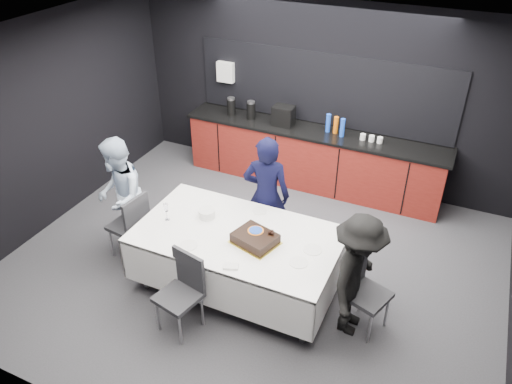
# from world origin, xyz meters

# --- Properties ---
(ground) EXTENTS (6.00, 6.00, 0.00)m
(ground) POSITION_xyz_m (0.00, 0.00, 0.00)
(ground) COLOR #3F3F44
(ground) RESTS_ON ground
(room_shell) EXTENTS (6.04, 5.04, 2.82)m
(room_shell) POSITION_xyz_m (0.00, 0.00, 1.86)
(room_shell) COLOR white
(room_shell) RESTS_ON ground
(kitchenette) EXTENTS (4.10, 0.64, 2.05)m
(kitchenette) POSITION_xyz_m (-0.02, 2.22, 0.54)
(kitchenette) COLOR maroon
(kitchenette) RESTS_ON ground
(party_table) EXTENTS (2.32, 1.32, 0.78)m
(party_table) POSITION_xyz_m (0.00, -0.40, 0.64)
(party_table) COLOR #99999E
(party_table) RESTS_ON ground
(cake_assembly) EXTENTS (0.57, 0.51, 0.16)m
(cake_assembly) POSITION_xyz_m (0.25, -0.47, 0.84)
(cake_assembly) COLOR gold
(cake_assembly) RESTS_ON party_table
(plate_stack) EXTENTS (0.20, 0.20, 0.10)m
(plate_stack) POSITION_xyz_m (-0.48, -0.26, 0.83)
(plate_stack) COLOR white
(plate_stack) RESTS_ON party_table
(loose_plate_near) EXTENTS (0.20, 0.20, 0.01)m
(loose_plate_near) POSITION_xyz_m (-0.39, -0.82, 0.78)
(loose_plate_near) COLOR white
(loose_plate_near) RESTS_ON party_table
(loose_plate_right_a) EXTENTS (0.21, 0.21, 0.01)m
(loose_plate_right_a) POSITION_xyz_m (0.87, -0.32, 0.78)
(loose_plate_right_a) COLOR white
(loose_plate_right_a) RESTS_ON party_table
(loose_plate_right_b) EXTENTS (0.20, 0.20, 0.01)m
(loose_plate_right_b) POSITION_xyz_m (0.80, -0.58, 0.78)
(loose_plate_right_b) COLOR white
(loose_plate_right_b) RESTS_ON party_table
(loose_plate_far) EXTENTS (0.18, 0.18, 0.01)m
(loose_plate_far) POSITION_xyz_m (0.04, 0.11, 0.78)
(loose_plate_far) COLOR white
(loose_plate_far) RESTS_ON party_table
(fork_pile) EXTENTS (0.18, 0.14, 0.02)m
(fork_pile) POSITION_xyz_m (0.19, -0.94, 0.79)
(fork_pile) COLOR white
(fork_pile) RESTS_ON party_table
(champagne_flute) EXTENTS (0.06, 0.06, 0.22)m
(champagne_flute) POSITION_xyz_m (-0.88, -0.50, 0.94)
(champagne_flute) COLOR white
(champagne_flute) RESTS_ON party_table
(chair_left) EXTENTS (0.47, 0.47, 0.92)m
(chair_left) POSITION_xyz_m (-1.46, -0.45, 0.53)
(chair_left) COLOR #292A2E
(chair_left) RESTS_ON ground
(chair_right) EXTENTS (0.53, 0.53, 0.92)m
(chair_right) POSITION_xyz_m (1.46, -0.38, 0.53)
(chair_right) COLOR #292A2E
(chair_right) RESTS_ON ground
(chair_near) EXTENTS (0.50, 0.50, 0.92)m
(chair_near) POSITION_xyz_m (-0.26, -1.19, 0.53)
(chair_near) COLOR #292A2E
(chair_near) RESTS_ON ground
(person_center) EXTENTS (0.67, 0.51, 1.63)m
(person_center) POSITION_xyz_m (0.00, 0.41, 0.81)
(person_center) COLOR black
(person_center) RESTS_ON ground
(person_left) EXTENTS (0.91, 0.96, 1.56)m
(person_left) POSITION_xyz_m (-1.70, -0.33, 0.78)
(person_left) COLOR silver
(person_left) RESTS_ON ground
(person_right) EXTENTS (0.57, 0.96, 1.46)m
(person_right) POSITION_xyz_m (1.41, -0.47, 0.73)
(person_right) COLOR black
(person_right) RESTS_ON ground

